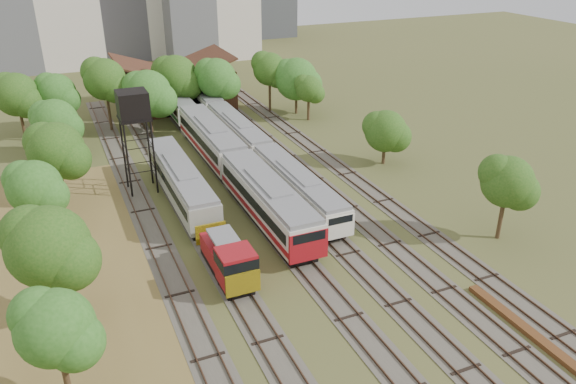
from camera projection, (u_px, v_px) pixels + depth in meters
name	position (u px, v px, depth m)	size (l,w,h in m)	color
ground	(400.00, 338.00, 36.57)	(240.00, 240.00, 0.00)	#475123
dry_grass_patch	(99.00, 337.00, 36.67)	(14.00, 60.00, 0.04)	brown
tracks	(255.00, 190.00, 57.03)	(24.60, 80.00, 0.19)	#4C473D
railcar_red_set	(236.00, 167.00, 57.17)	(3.27, 34.58, 4.05)	black
railcar_green_set	(238.00, 132.00, 67.98)	(2.71, 52.08, 3.35)	black
railcar_rear	(174.00, 102.00, 79.91)	(2.72, 16.08, 3.36)	black
shunter_locomotive	(229.00, 261.00, 42.03)	(2.61, 8.10, 3.42)	black
old_grey_coach	(181.00, 182.00, 54.19)	(2.96, 18.00, 3.66)	black
water_tower	(133.00, 108.00, 53.57)	(2.96, 2.96, 10.27)	black
rail_pile_near	(525.00, 329.00, 37.13)	(0.69, 10.34, 0.34)	brown
rail_pile_far	(525.00, 327.00, 37.40)	(0.54, 8.57, 0.28)	brown
maintenance_shed	(174.00, 87.00, 83.01)	(16.45, 11.55, 7.58)	#3B2315
tree_band_left	(44.00, 180.00, 46.55)	(8.99, 63.02, 8.51)	#382616
tree_band_far	(189.00, 82.00, 75.03)	(36.74, 11.45, 9.43)	#382616
tree_band_right	(399.00, 134.00, 59.35)	(5.08, 40.19, 7.48)	#382616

